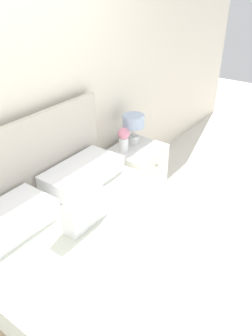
{
  "coord_description": "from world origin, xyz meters",
  "views": [
    {
      "loc": [
        -1.24,
        -1.85,
        2.07
      ],
      "look_at": [
        0.59,
        -0.53,
        0.71
      ],
      "focal_mm": 35.0,
      "sensor_mm": 36.0,
      "label": 1
    }
  ],
  "objects_px": {
    "bed": "(119,268)",
    "flower_vase": "(124,138)",
    "nightstand": "(137,172)",
    "table_lamp": "(133,124)"
  },
  "relations": [
    {
      "from": "bed",
      "to": "flower_vase",
      "type": "xyz_separation_m",
      "value": [
        1.05,
        0.72,
        0.37
      ]
    },
    {
      "from": "nightstand",
      "to": "flower_vase",
      "type": "height_order",
      "value": "flower_vase"
    },
    {
      "from": "bed",
      "to": "table_lamp",
      "type": "height_order",
      "value": "bed"
    },
    {
      "from": "bed",
      "to": "table_lamp",
      "type": "bearing_deg",
      "value": 30.94
    },
    {
      "from": "table_lamp",
      "to": "flower_vase",
      "type": "height_order",
      "value": "table_lamp"
    },
    {
      "from": "table_lamp",
      "to": "flower_vase",
      "type": "distance_m",
      "value": 0.21
    },
    {
      "from": "table_lamp",
      "to": "nightstand",
      "type": "bearing_deg",
      "value": -126.73
    },
    {
      "from": "bed",
      "to": "flower_vase",
      "type": "bearing_deg",
      "value": 34.55
    },
    {
      "from": "bed",
      "to": "nightstand",
      "type": "bearing_deg",
      "value": 28.98
    },
    {
      "from": "nightstand",
      "to": "table_lamp",
      "type": "distance_m",
      "value": 0.5
    }
  ]
}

